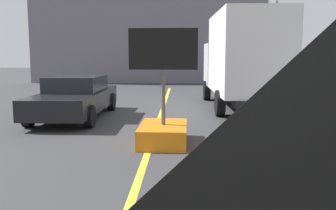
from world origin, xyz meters
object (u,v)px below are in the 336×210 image
object	(u,v)px
pickup_car	(76,97)
traffic_cone_mid_lane	(188,174)
highway_guide_sign	(261,30)
box_truck	(242,59)
arrow_board_trailer	(163,123)

from	to	relation	value
pickup_car	traffic_cone_mid_lane	bearing A→B (deg)	-61.97
highway_guide_sign	box_truck	bearing A→B (deg)	-107.79
arrow_board_trailer	highway_guide_sign	xyz separation A→B (m)	(4.75, 12.00, 2.94)
box_truck	pickup_car	size ratio (longest dim) A/B	1.41
box_truck	traffic_cone_mid_lane	xyz separation A→B (m)	(-2.27, -9.11, -1.60)
arrow_board_trailer	highway_guide_sign	size ratio (longest dim) A/B	0.54
highway_guide_sign	traffic_cone_mid_lane	xyz separation A→B (m)	(-4.23, -15.24, -3.11)
traffic_cone_mid_lane	pickup_car	bearing A→B (deg)	118.03
box_truck	highway_guide_sign	distance (m)	6.62
arrow_board_trailer	pickup_car	xyz separation A→B (m)	(-3.11, 3.57, 0.22)
arrow_board_trailer	box_truck	distance (m)	6.65
arrow_board_trailer	box_truck	xyz separation A→B (m)	(2.78, 5.87, 1.43)
box_truck	arrow_board_trailer	bearing A→B (deg)	-115.37
pickup_car	highway_guide_sign	size ratio (longest dim) A/B	1.02
arrow_board_trailer	pickup_car	distance (m)	4.74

